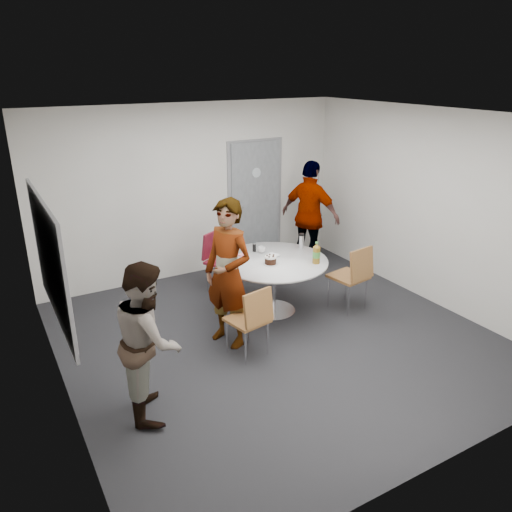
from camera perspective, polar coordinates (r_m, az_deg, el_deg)
floor at (r=6.36m, az=2.40°, el=-9.29°), size 5.00×5.00×0.00m
ceiling at (r=5.52m, az=2.83°, el=15.72°), size 5.00×5.00×0.00m
wall_back at (r=7.94m, az=-7.14°, el=7.31°), size 5.00×0.00×5.00m
wall_left at (r=5.01m, az=-22.41°, el=-2.40°), size 0.00×5.00×5.00m
wall_right at (r=7.39m, az=19.30°, el=5.26°), size 0.00×5.00×5.00m
wall_front at (r=4.09m, az=21.80°, el=-7.61°), size 5.00×0.00×5.00m
door at (r=8.47m, az=-0.11°, el=6.08°), size 1.02×0.17×2.12m
whiteboard at (r=5.16m, az=-22.46°, el=-0.52°), size 0.04×1.90×1.25m
table at (r=6.72m, az=2.15°, el=-1.29°), size 1.47×1.47×1.06m
chair_near_left at (r=5.71m, az=-0.45°, el=-6.86°), size 0.49×0.52×0.88m
chair_near_right at (r=6.90m, az=11.15°, el=-1.83°), size 0.52×0.55×0.94m
chair_far at (r=7.48m, az=-4.35°, el=0.12°), size 0.59×0.61×0.90m
person_main at (r=5.88m, az=-3.21°, el=-2.05°), size 0.65×0.78×1.81m
person_left at (r=4.87m, az=-12.18°, el=-9.33°), size 0.77×0.89×1.56m
person_right at (r=8.21m, az=6.21°, el=4.57°), size 0.82×1.15×1.81m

